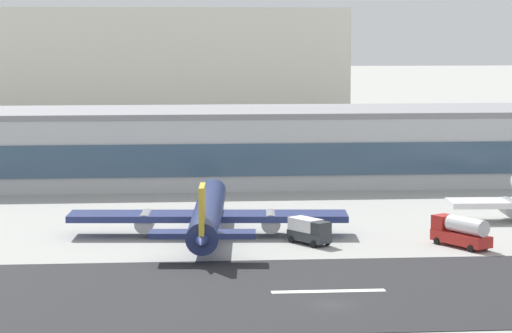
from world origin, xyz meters
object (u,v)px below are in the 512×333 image
distant_hotel_block (123,67)px  service_box_truck_2 (309,230)px  terminal_building (209,146)px  service_fuel_truck_0 (461,231)px  airliner_gold_tail_gate_1 (208,215)px

distant_hotel_block → service_box_truck_2: bearing=-80.5°
terminal_building → service_fuel_truck_0: (29.11, -61.17, -4.54)m
airliner_gold_tail_gate_1 → service_fuel_truck_0: 32.85m
distant_hotel_block → service_box_truck_2: size_ratio=20.00×
airliner_gold_tail_gate_1 → service_box_truck_2: (12.68, -6.09, -1.13)m
terminal_building → service_box_truck_2: 58.77m
distant_hotel_block → airliner_gold_tail_gate_1: (16.97, -171.54, -13.60)m
distant_hotel_block → service_fuel_truck_0: distant_hotel_block is taller
terminal_building → distant_hotel_block: distant_hotel_block is taller
terminal_building → service_fuel_truck_0: bearing=-64.6°
terminal_building → airliner_gold_tail_gate_1: bearing=-92.5°
service_fuel_truck_0 → service_box_truck_2: service_fuel_truck_0 is taller
service_fuel_truck_0 → airliner_gold_tail_gate_1: bearing=43.4°
terminal_building → distant_hotel_block: size_ratio=1.46×
service_fuel_truck_0 → service_box_truck_2: size_ratio=1.38×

